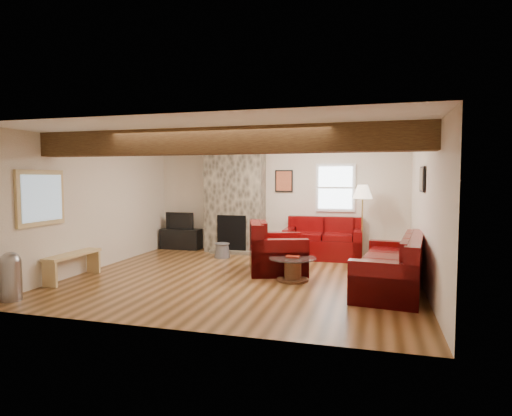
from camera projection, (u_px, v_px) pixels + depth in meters
The scene contains 18 objects.
room at pixel (244, 208), 7.54m from camera, with size 8.00×8.00×8.00m.
oak_beam at pixel (219, 141), 6.27m from camera, with size 6.00×0.36×0.38m, color #331B0F.
chimney_breast at pixel (235, 201), 10.21m from camera, with size 1.40×0.67×2.50m.
back_window at pixel (335, 188), 9.77m from camera, with size 0.90×0.08×1.10m, color white, non-canonical shape.
hatch_window at pixel (41, 198), 6.88m from camera, with size 0.08×1.00×0.90m, color tan, non-canonical shape.
ceiling_dome at pixel (303, 143), 8.09m from camera, with size 0.40×0.40×0.18m, color silver, non-canonical shape.
artwork_back at pixel (284, 181), 10.08m from camera, with size 0.42×0.06×0.52m, color black, non-canonical shape.
artwork_right at pixel (422, 179), 7.01m from camera, with size 0.06×0.55×0.42m, color black, non-canonical shape.
sofa_three at pixel (390, 263), 6.76m from camera, with size 2.24×0.94×0.86m, color #430405, non-canonical shape.
loveseat at pixel (323, 238), 9.44m from camera, with size 1.68×0.97×0.89m, color #430405, non-canonical shape.
armchair_red at pixel (277, 247), 8.07m from camera, with size 1.16×1.02×0.94m, color #430405, non-canonical shape.
coffee_table at pixel (293, 269), 7.36m from camera, with size 0.83×0.83×0.43m.
tv_cabinet at pixel (181, 239), 10.69m from camera, with size 1.00×0.40×0.50m, color black.
television at pixel (181, 221), 10.66m from camera, with size 0.73×0.10×0.42m, color black.
floor_lamp at pixel (363, 196), 9.10m from camera, with size 0.42×0.42×1.63m.
pine_bench at pixel (73, 266), 7.45m from camera, with size 0.29×1.22×0.46m, color tan, non-canonical shape.
pedal_bin at pixel (11, 276), 6.16m from camera, with size 0.28×0.28×0.71m, color #97979B, non-canonical shape.
coal_bucket at pixel (222, 250), 9.51m from camera, with size 0.35×0.35×0.33m, color slate, non-canonical shape.
Camera 1 is at (2.21, -7.20, 1.77)m, focal length 30.00 mm.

